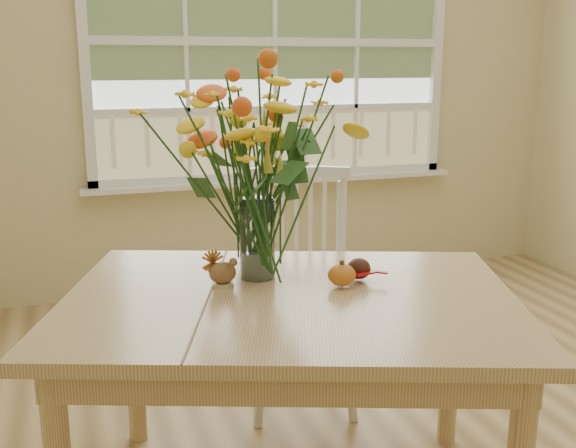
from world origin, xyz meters
name	(u,v)px	position (x,y,z in m)	size (l,w,h in m)	color
wall_back	(273,75)	(0.00, 2.25, 1.35)	(4.00, 0.02, 2.70)	beige
window	(275,45)	(0.00, 2.21, 1.53)	(2.42, 0.12, 1.74)	silver
dining_table	(290,323)	(-0.65, -0.02, 0.65)	(1.63, 1.39, 0.74)	tan
windsor_chair	(298,276)	(-0.37, 0.71, 0.55)	(0.54, 0.52, 0.98)	white
flower_vase	(256,159)	(-0.69, 0.18, 1.13)	(0.55, 0.55, 0.65)	white
pumpkin	(342,276)	(-0.47, 0.00, 0.77)	(0.09, 0.09, 0.07)	#C57017
turkey_figurine	(223,273)	(-0.83, 0.13, 0.78)	(0.09, 0.07, 0.11)	#CCB78C
dark_gourd	(359,270)	(-0.39, 0.05, 0.77)	(0.13, 0.10, 0.07)	#38160F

